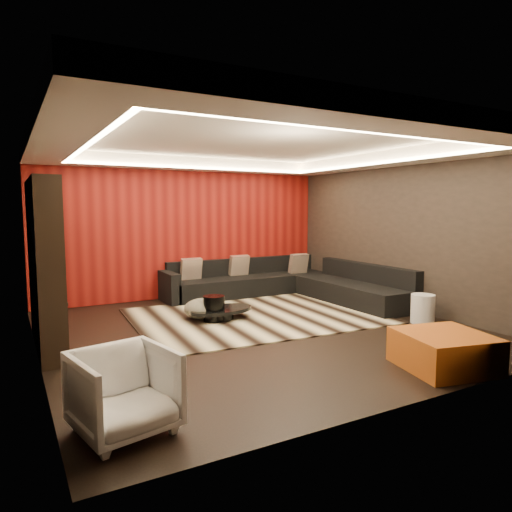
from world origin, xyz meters
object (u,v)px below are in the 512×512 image
white_side_table (423,309)px  armchair (124,392)px  drum_stool (214,308)px  sectional_sofa (287,285)px  coffee_table (221,314)px  orange_ottoman (444,351)px

white_side_table → armchair: armchair is taller
drum_stool → armchair: 3.66m
sectional_sofa → coffee_table: bearing=-151.5°
coffee_table → orange_ottoman: size_ratio=1.17×
white_side_table → armchair: 5.17m
drum_stool → sectional_sofa: size_ratio=0.11×
coffee_table → sectional_sofa: size_ratio=0.30×
white_side_table → orange_ottoman: white_side_table is taller
orange_ottoman → white_side_table: bearing=47.3°
orange_ottoman → coffee_table: bearing=111.4°
coffee_table → armchair: bearing=-126.6°
white_side_table → armchair: (-5.00, -1.33, 0.11)m
coffee_table → drum_stool: bearing=-161.5°
armchair → sectional_sofa: 5.91m
coffee_table → white_side_table: (2.74, -1.71, 0.12)m
orange_ottoman → sectional_sofa: bearing=81.0°
white_side_table → orange_ottoman: (-1.45, -1.58, -0.03)m
armchair → white_side_table: bearing=3.0°
white_side_table → coffee_table: bearing=148.0°
drum_stool → sectional_sofa: 2.41m
sectional_sofa → white_side_table: bearing=-74.7°
orange_ottoman → armchair: 3.56m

